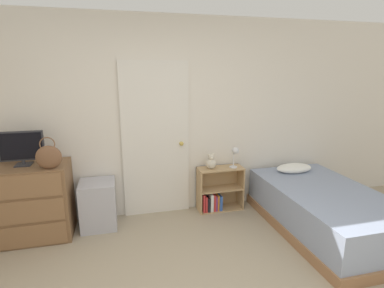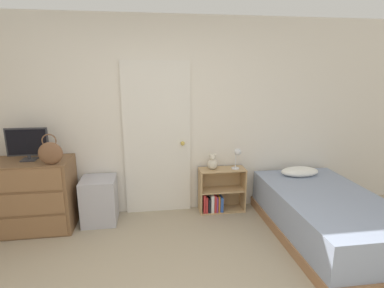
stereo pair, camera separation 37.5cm
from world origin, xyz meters
name	(u,v)px [view 1 (the left image)]	position (x,y,z in m)	size (l,w,h in m)	color
wall_back	(153,119)	(0.00, 2.26, 1.27)	(10.00, 0.06, 2.55)	silver
door_closed	(156,141)	(0.02, 2.21, 1.00)	(0.87, 0.09, 2.00)	silver
dresser	(29,202)	(-1.47, 1.94, 0.43)	(0.90, 0.54, 0.86)	brown
tv	(21,148)	(-1.48, 1.97, 1.06)	(0.46, 0.16, 0.38)	#2D2D33
handbag	(49,157)	(-1.17, 1.76, 0.99)	(0.26, 0.10, 0.35)	brown
storage_bin	(98,204)	(-0.73, 2.00, 0.29)	(0.42, 0.42, 0.58)	#ADADB7
bookshelf	(217,193)	(0.83, 2.09, 0.24)	(0.62, 0.25, 0.60)	tan
teddy_bear	(211,162)	(0.73, 2.09, 0.69)	(0.14, 0.14, 0.21)	beige
desk_lamp	(235,153)	(1.06, 2.05, 0.80)	(0.12, 0.11, 0.29)	silver
bed	(324,209)	(1.90, 1.26, 0.26)	(1.13, 1.93, 0.62)	#996B47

